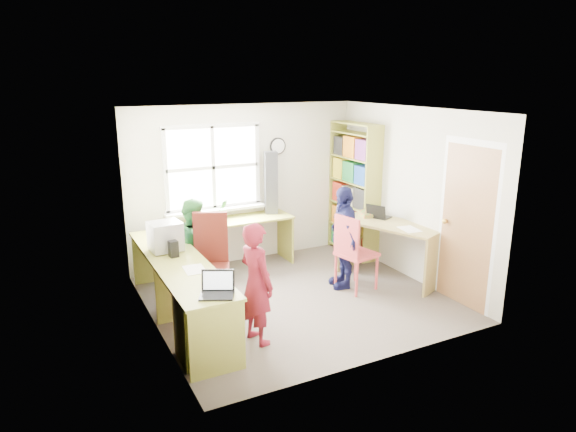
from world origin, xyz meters
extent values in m
cube|color=#4B423B|center=(0.00, 0.00, -0.01)|extent=(3.60, 3.40, 0.02)
cube|color=white|center=(0.00, 0.00, 2.41)|extent=(3.60, 3.40, 0.02)
cube|color=beige|center=(0.00, 1.71, 1.20)|extent=(3.60, 0.02, 2.40)
cube|color=beige|center=(0.00, -1.71, 1.20)|extent=(3.60, 0.02, 2.40)
cube|color=beige|center=(-1.81, 0.00, 1.20)|extent=(0.02, 3.40, 2.40)
cube|color=beige|center=(1.81, 0.00, 1.20)|extent=(0.02, 3.40, 2.40)
cube|color=white|center=(-0.50, 1.69, 1.50)|extent=(1.40, 0.01, 1.20)
cube|color=white|center=(-0.50, 1.68, 1.50)|extent=(1.48, 0.04, 1.28)
cube|color=#9D6D44|center=(1.79, -1.05, 1.00)|extent=(0.02, 0.82, 2.00)
sphere|color=gold|center=(1.75, -0.72, 1.00)|extent=(0.07, 0.07, 0.07)
cylinder|color=black|center=(0.55, 1.68, 1.75)|extent=(0.26, 0.03, 0.26)
cylinder|color=white|center=(0.55, 1.66, 1.75)|extent=(0.22, 0.01, 0.22)
cube|color=#A5A642|center=(-1.50, 0.10, 0.73)|extent=(0.60, 2.70, 0.03)
cube|color=#A5A642|center=(-0.25, 1.42, 0.73)|extent=(1.65, 0.56, 0.03)
cube|color=#A5A642|center=(-1.50, 0.10, 0.36)|extent=(0.56, 0.03, 0.72)
cube|color=#A5A642|center=(-1.50, -1.22, 0.36)|extent=(0.56, 0.03, 0.72)
cube|color=#A5A642|center=(-1.50, 1.42, 0.36)|extent=(0.56, 0.03, 0.72)
cube|color=#A5A642|center=(0.55, 1.42, 0.36)|extent=(0.03, 0.52, 0.72)
cube|color=#A5A642|center=(-1.50, -0.85, 0.36)|extent=(0.54, 0.45, 0.72)
cube|color=tan|center=(1.50, 0.03, 0.80)|extent=(1.14, 1.55, 0.03)
cube|color=tan|center=(1.76, -0.61, 0.39)|extent=(0.58, 0.26, 0.78)
cube|color=tan|center=(1.24, 0.66, 0.39)|extent=(0.58, 0.26, 0.78)
cube|color=#A5A642|center=(1.65, 0.68, 1.05)|extent=(0.30, 0.02, 2.10)
cube|color=#A5A642|center=(1.65, 1.68, 1.05)|extent=(0.30, 0.02, 2.10)
cube|color=#A5A642|center=(1.65, 1.18, 2.09)|extent=(0.30, 1.00, 0.02)
cube|color=#A5A642|center=(1.65, 1.18, 0.06)|extent=(0.30, 1.00, 0.02)
cube|color=#A5A642|center=(1.65, 1.18, 0.42)|extent=(0.30, 1.00, 0.02)
cube|color=#A5A642|center=(1.65, 1.18, 0.80)|extent=(0.30, 1.00, 0.02)
cube|color=#A5A642|center=(1.65, 1.18, 1.18)|extent=(0.30, 1.00, 0.02)
cube|color=#A5A642|center=(1.65, 1.18, 1.56)|extent=(0.30, 1.00, 0.02)
cube|color=#A5A642|center=(1.65, 1.18, 1.94)|extent=(0.30, 1.00, 0.02)
cube|color=#B12A19|center=(1.65, 0.88, 0.21)|extent=(0.25, 0.28, 0.27)
cube|color=#194198|center=(1.65, 1.20, 0.21)|extent=(0.25, 0.30, 0.29)
cube|color=#1E7F3A|center=(1.65, 1.50, 0.22)|extent=(0.25, 0.26, 0.30)
cube|color=gold|center=(1.65, 0.88, 0.58)|extent=(0.25, 0.28, 0.30)
cube|color=#78327F|center=(1.65, 1.20, 0.59)|extent=(0.25, 0.30, 0.32)
cube|color=orange|center=(1.65, 1.50, 0.57)|extent=(0.25, 0.26, 0.29)
cube|color=#262626|center=(1.65, 0.88, 0.97)|extent=(0.25, 0.28, 0.32)
cube|color=beige|center=(1.65, 1.20, 0.95)|extent=(0.25, 0.30, 0.29)
cube|color=#B12A19|center=(1.65, 1.50, 0.96)|extent=(0.25, 0.26, 0.30)
cube|color=#194198|center=(1.65, 0.88, 1.33)|extent=(0.25, 0.28, 0.29)
cube|color=#1E7F3A|center=(1.65, 1.20, 1.34)|extent=(0.25, 0.30, 0.30)
cube|color=gold|center=(1.65, 1.50, 1.35)|extent=(0.25, 0.26, 0.32)
cube|color=#78327F|center=(1.65, 0.88, 1.72)|extent=(0.25, 0.28, 0.30)
cube|color=orange|center=(1.65, 1.20, 1.73)|extent=(0.25, 0.30, 0.32)
cube|color=#262626|center=(1.65, 1.50, 1.71)|extent=(0.25, 0.26, 0.29)
cylinder|color=black|center=(-1.06, 0.26, 0.03)|extent=(0.70, 0.70, 0.05)
cylinder|color=black|center=(-1.06, 0.26, 0.25)|extent=(0.08, 0.08, 0.41)
cube|color=#50180F|center=(-1.06, 0.26, 0.48)|extent=(0.58, 0.58, 0.09)
cube|color=#50180F|center=(-0.98, 0.46, 0.85)|extent=(0.42, 0.23, 0.64)
cylinder|color=#C64243|center=(0.72, -0.30, 0.24)|extent=(0.05, 0.05, 0.48)
cylinder|color=#C64243|center=(1.10, -0.22, 0.24)|extent=(0.05, 0.05, 0.48)
cylinder|color=#C64243|center=(0.64, 0.08, 0.24)|extent=(0.05, 0.05, 0.48)
cylinder|color=#C64243|center=(1.02, 0.16, 0.24)|extent=(0.05, 0.05, 0.48)
cube|color=#C64243|center=(0.87, -0.07, 0.49)|extent=(0.54, 0.54, 0.04)
cube|color=#C64243|center=(0.67, -0.12, 0.77)|extent=(0.12, 0.43, 0.54)
cube|color=#949397|center=(-1.54, 0.47, 0.76)|extent=(0.28, 0.23, 0.02)
cube|color=#949397|center=(-1.54, 0.47, 0.94)|extent=(0.39, 0.35, 0.34)
cube|color=#3F72F2|center=(-1.36, 0.49, 0.94)|extent=(0.03, 0.29, 0.25)
cube|color=black|center=(-1.44, -1.07, 0.76)|extent=(0.39, 0.35, 0.02)
cube|color=black|center=(-1.38, -0.96, 0.87)|extent=(0.31, 0.19, 0.21)
cube|color=white|center=(-1.39, -0.96, 0.87)|extent=(0.27, 0.16, 0.17)
cube|color=black|center=(1.54, 0.35, 0.82)|extent=(0.33, 0.37, 0.02)
cube|color=black|center=(1.43, 0.31, 0.92)|extent=(0.17, 0.30, 0.20)
cube|color=#3F72F2|center=(1.44, 0.31, 0.92)|extent=(0.14, 0.26, 0.16)
cube|color=black|center=(-1.51, 0.22, 0.85)|extent=(0.11, 0.11, 0.20)
cube|color=black|center=(-1.44, 0.91, 0.84)|extent=(0.09, 0.09, 0.17)
cube|color=black|center=(0.35, 1.50, 1.23)|extent=(0.23, 0.21, 0.95)
cube|color=red|center=(1.48, 0.49, 0.85)|extent=(0.36, 0.36, 0.06)
cube|color=white|center=(-1.42, -0.29, 0.75)|extent=(0.24, 0.33, 0.00)
cube|color=white|center=(1.53, -0.32, 0.82)|extent=(0.26, 0.34, 0.00)
imported|color=#2F732E|center=(-0.46, 1.45, 0.90)|extent=(0.17, 0.14, 0.31)
imported|color=maroon|center=(-0.90, -0.77, 0.67)|extent=(0.41, 0.54, 1.34)
imported|color=#307931|center=(-1.10, 0.75, 0.64)|extent=(0.57, 0.69, 1.29)
imported|color=#151742|center=(0.76, 0.10, 0.70)|extent=(0.52, 0.87, 1.39)
camera|label=1|loc=(-2.89, -5.42, 2.78)|focal=32.00mm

